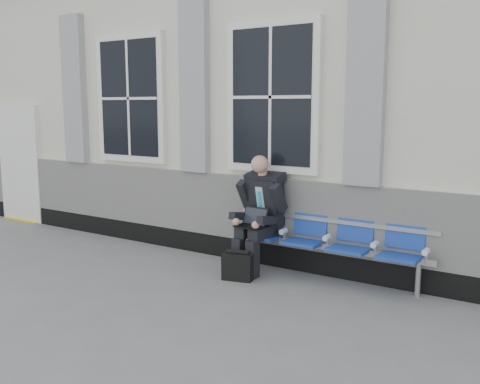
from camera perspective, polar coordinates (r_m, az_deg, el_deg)
The scene contains 5 objects.
ground at distance 6.38m, azimuth -6.07°, elevation -10.49°, with size 70.00×70.00×0.00m, color slate.
station_building at distance 8.98m, azimuth 7.78°, elevation 9.63°, with size 14.40×4.40×4.49m.
bench at distance 6.69m, azimuth 9.49°, elevation -4.67°, with size 2.60×0.47×0.91m.
businessman at distance 6.92m, azimuth 2.14°, elevation -1.92°, with size 0.64×0.87×1.52m.
briefcase at distance 6.67m, azimuth -0.26°, elevation -7.92°, with size 0.40×0.24×0.39m.
Camera 1 is at (3.78, -4.66, 2.14)m, focal length 40.00 mm.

